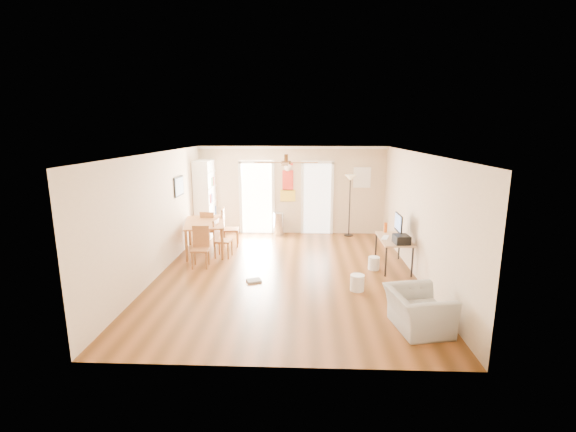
{
  "coord_description": "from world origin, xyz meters",
  "views": [
    {
      "loc": [
        0.36,
        -8.16,
        3.06
      ],
      "look_at": [
        0.0,
        0.6,
        1.15
      ],
      "focal_mm": 24.71,
      "sensor_mm": 36.0,
      "label": 1
    }
  ],
  "objects_px": {
    "printer": "(401,239)",
    "bookshelf": "(205,199)",
    "computer_desk": "(393,253)",
    "armchair": "(418,310)",
    "trash_can": "(279,224)",
    "dining_chair_right_b": "(223,239)",
    "dining_chair_right_a": "(231,227)",
    "dining_chair_far": "(210,228)",
    "wastebasket_a": "(374,263)",
    "wastebasket_b": "(357,283)",
    "torchiere_lamp": "(350,206)",
    "dining_chair_near": "(200,248)",
    "dining_table": "(205,237)"
  },
  "relations": [
    {
      "from": "armchair",
      "to": "trash_can",
      "type": "bearing_deg",
      "value": 13.93
    },
    {
      "from": "wastebasket_b",
      "to": "armchair",
      "type": "xyz_separation_m",
      "value": [
        0.74,
        -1.5,
        0.15
      ]
    },
    {
      "from": "printer",
      "to": "bookshelf",
      "type": "bearing_deg",
      "value": 143.49
    },
    {
      "from": "dining_chair_far",
      "to": "printer",
      "type": "height_order",
      "value": "dining_chair_far"
    },
    {
      "from": "bookshelf",
      "to": "dining_chair_right_b",
      "type": "distance_m",
      "value": 2.29
    },
    {
      "from": "wastebasket_b",
      "to": "torchiere_lamp",
      "type": "bearing_deg",
      "value": 86.11
    },
    {
      "from": "trash_can",
      "to": "wastebasket_a",
      "type": "distance_m",
      "value": 3.71
    },
    {
      "from": "wastebasket_a",
      "to": "torchiere_lamp",
      "type": "bearing_deg",
      "value": 94.88
    },
    {
      "from": "dining_chair_right_b",
      "to": "torchiere_lamp",
      "type": "relative_size",
      "value": 0.52
    },
    {
      "from": "armchair",
      "to": "dining_table",
      "type": "bearing_deg",
      "value": 37.6
    },
    {
      "from": "trash_can",
      "to": "printer",
      "type": "xyz_separation_m",
      "value": [
        2.84,
        -3.13,
        0.43
      ]
    },
    {
      "from": "dining_chair_far",
      "to": "printer",
      "type": "relative_size",
      "value": 2.61
    },
    {
      "from": "computer_desk",
      "to": "armchair",
      "type": "height_order",
      "value": "computer_desk"
    },
    {
      "from": "dining_chair_right_a",
      "to": "computer_desk",
      "type": "relative_size",
      "value": 0.8
    },
    {
      "from": "computer_desk",
      "to": "dining_table",
      "type": "bearing_deg",
      "value": 167.75
    },
    {
      "from": "dining_chair_right_a",
      "to": "dining_chair_far",
      "type": "distance_m",
      "value": 0.58
    },
    {
      "from": "dining_chair_right_b",
      "to": "armchair",
      "type": "bearing_deg",
      "value": -126.38
    },
    {
      "from": "wastebasket_a",
      "to": "wastebasket_b",
      "type": "relative_size",
      "value": 0.92
    },
    {
      "from": "dining_chair_far",
      "to": "torchiere_lamp",
      "type": "bearing_deg",
      "value": -156.74
    },
    {
      "from": "dining_chair_near",
      "to": "trash_can",
      "type": "xyz_separation_m",
      "value": [
        1.59,
        2.89,
        -0.12
      ]
    },
    {
      "from": "wastebasket_b",
      "to": "trash_can",
      "type": "bearing_deg",
      "value": 113.66
    },
    {
      "from": "dining_chair_near",
      "to": "wastebasket_a",
      "type": "relative_size",
      "value": 3.18
    },
    {
      "from": "bookshelf",
      "to": "dining_chair_far",
      "type": "height_order",
      "value": "bookshelf"
    },
    {
      "from": "dining_chair_right_b",
      "to": "printer",
      "type": "relative_size",
      "value": 2.6
    },
    {
      "from": "dining_chair_far",
      "to": "bookshelf",
      "type": "bearing_deg",
      "value": -64.21
    },
    {
      "from": "dining_table",
      "to": "computer_desk",
      "type": "xyz_separation_m",
      "value": [
        4.53,
        -0.98,
        -0.06
      ]
    },
    {
      "from": "dining_chair_near",
      "to": "armchair",
      "type": "distance_m",
      "value": 4.94
    },
    {
      "from": "computer_desk",
      "to": "dining_chair_right_b",
      "type": "bearing_deg",
      "value": 171.82
    },
    {
      "from": "wastebasket_a",
      "to": "dining_table",
      "type": "bearing_deg",
      "value": 164.26
    },
    {
      "from": "dining_table",
      "to": "trash_can",
      "type": "height_order",
      "value": "dining_table"
    },
    {
      "from": "bookshelf",
      "to": "dining_chair_far",
      "type": "bearing_deg",
      "value": -90.11
    },
    {
      "from": "dining_chair_right_a",
      "to": "dining_chair_near",
      "type": "height_order",
      "value": "dining_chair_right_a"
    },
    {
      "from": "dining_table",
      "to": "dining_chair_near",
      "type": "xyz_separation_m",
      "value": [
        0.17,
        -1.16,
        0.06
      ]
    },
    {
      "from": "printer",
      "to": "torchiere_lamp",
      "type": "bearing_deg",
      "value": 98.19
    },
    {
      "from": "computer_desk",
      "to": "trash_can",
      "type": "bearing_deg",
      "value": 135.54
    },
    {
      "from": "torchiere_lamp",
      "to": "computer_desk",
      "type": "bearing_deg",
      "value": -75.7
    },
    {
      "from": "dining_chair_right_b",
      "to": "dining_chair_far",
      "type": "bearing_deg",
      "value": 35.55
    },
    {
      "from": "torchiere_lamp",
      "to": "armchair",
      "type": "xyz_separation_m",
      "value": [
        0.46,
        -5.61,
        -0.59
      ]
    },
    {
      "from": "bookshelf",
      "to": "armchair",
      "type": "relative_size",
      "value": 2.31
    },
    {
      "from": "dining_chair_right_b",
      "to": "wastebasket_a",
      "type": "xyz_separation_m",
      "value": [
        3.53,
        -0.74,
        -0.32
      ]
    },
    {
      "from": "trash_can",
      "to": "wastebasket_a",
      "type": "height_order",
      "value": "trash_can"
    },
    {
      "from": "wastebasket_a",
      "to": "wastebasket_b",
      "type": "bearing_deg",
      "value": -113.45
    },
    {
      "from": "bookshelf",
      "to": "computer_desk",
      "type": "relative_size",
      "value": 1.75
    },
    {
      "from": "armchair",
      "to": "computer_desk",
      "type": "bearing_deg",
      "value": -15.09
    },
    {
      "from": "dining_chair_right_a",
      "to": "armchair",
      "type": "relative_size",
      "value": 1.06
    },
    {
      "from": "dining_chair_right_a",
      "to": "wastebasket_b",
      "type": "bearing_deg",
      "value": -140.58
    },
    {
      "from": "dining_chair_right_a",
      "to": "dining_chair_near",
      "type": "relative_size",
      "value": 1.1
    },
    {
      "from": "wastebasket_b",
      "to": "dining_table",
      "type": "bearing_deg",
      "value": 146.38
    },
    {
      "from": "wastebasket_b",
      "to": "dining_chair_right_b",
      "type": "bearing_deg",
      "value": 146.99
    },
    {
      "from": "dining_table",
      "to": "printer",
      "type": "distance_m",
      "value": 4.82
    }
  ]
}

